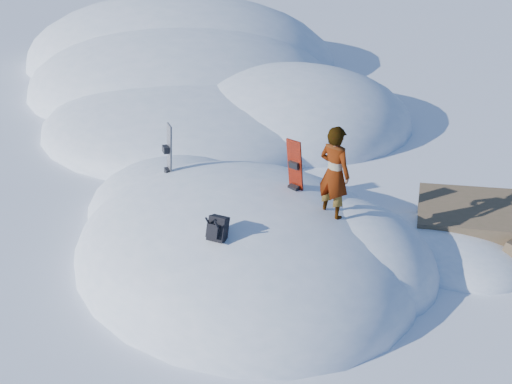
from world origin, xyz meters
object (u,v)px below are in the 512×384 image
Objects in this scene: snowboard_red at (295,179)px; person at (334,173)px; snowboard_dark at (169,163)px; backpack at (217,229)px.

person reaches higher than snowboard_red.
backpack is at bearing 1.24° from snowboard_dark.
person is at bearing 47.12° from backpack.
snowboard_red is at bearing -4.18° from person.
snowboard_red is 2.84m from snowboard_dark.
person is at bearing 36.24° from snowboard_dark.
backpack is 0.29× the size of person.
person is (3.69, 0.27, 0.65)m from snowboard_dark.
person reaches higher than snowboard_dark.
backpack is (2.61, -1.55, 0.07)m from snowboard_dark.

